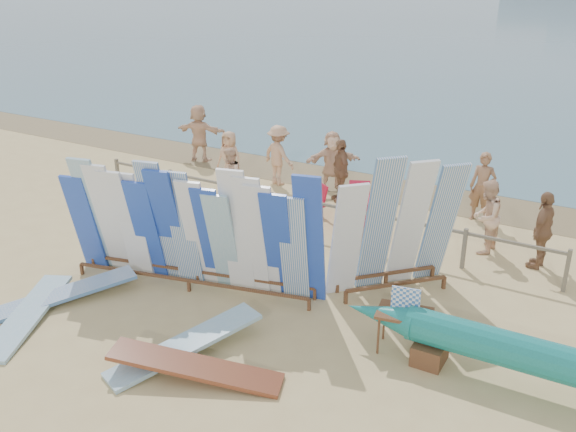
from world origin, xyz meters
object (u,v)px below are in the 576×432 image
Objects in this scene: beachgoer_2 at (230,177)px; beachgoer_5 at (332,161)px; flat_board_b at (186,354)px; stroller at (358,214)px; beachgoer_0 at (230,158)px; side_surfboard_rack at (396,230)px; flat_board_a at (28,320)px; beach_chair_right at (351,214)px; flat_board_e at (65,301)px; outrigger_canoe at (549,363)px; flat_board_c at (196,378)px; beach_chair_left at (314,207)px; beachgoer_11 at (199,133)px; beachgoer_8 at (486,217)px; beachgoer_4 at (340,170)px; beachgoer_10 at (543,230)px; main_surfboard_rack at (191,232)px; vendor_table at (403,330)px; beachgoer_7 at (482,187)px; beachgoer_3 at (279,155)px.

beachgoer_5 is at bearing 122.14° from beachgoer_2.
stroller is (0.28, 6.09, 0.48)m from flat_board_b.
stroller is 4.94m from beachgoer_0.
beachgoer_5 is (-1.98, 2.50, 0.38)m from stroller.
side_surfboard_rack is 6.94m from flat_board_a.
beach_chair_right is at bearing -14.35° from beachgoer_0.
flat_board_e is at bearing -161.96° from flat_board_b.
beachgoer_5 is (-6.93, 6.72, 0.28)m from outrigger_canoe.
outrigger_canoe is at bearing -84.13° from flat_board_c.
flat_board_a is 9.36m from beachgoer_5.
beach_chair_left is 0.44× the size of beachgoer_11.
side_surfboard_rack is 1.06× the size of flat_board_a.
flat_board_e is at bearing -19.79° from beachgoer_2.
beachgoer_4 is (-4.24, 1.37, 0.03)m from beachgoer_8.
beachgoer_10 reaches higher than beachgoer_8.
beachgoer_8 is (1.07, 2.75, -0.46)m from side_surfboard_rack.
main_surfboard_rack is at bearing -129.10° from beachgoer_5.
flat_board_c is (-1.53, -4.18, -1.29)m from side_surfboard_rack.
vendor_table is 0.69× the size of beachgoer_10.
main_surfboard_rack is 8.91m from beachgoer_11.
beachgoer_11 reaches higher than beachgoer_2.
main_surfboard_rack is at bearing 73.93° from flat_board_e.
flat_board_e is at bearing -59.75° from beachgoer_4.
flat_board_e is at bearing -141.44° from beachgoer_5.
beachgoer_7 is at bearing -158.33° from beachgoer_8.
flat_board_c is 11.95m from beachgoer_11.
outrigger_canoe is at bearing -78.29° from side_surfboard_rack.
beach_chair_right is (2.99, 6.36, 0.23)m from flat_board_e.
beachgoer_2 is at bearing -56.44° from beachgoer_0.
main_surfboard_rack reaches higher than beach_chair_right.
stroller is 0.74× the size of beachgoer_0.
beach_chair_right is 0.44× the size of beachgoer_7.
beachgoer_8 is at bearing -15.26° from stroller.
side_surfboard_rack is 3.47m from beachgoer_10.
beachgoer_3 reaches higher than flat_board_e.
beachgoer_10 is at bearing -177.42° from beachgoer_3.
beachgoer_11 is at bearing 178.25° from beachgoer_7.
main_surfboard_rack reaches higher than beachgoer_5.
outrigger_canoe is at bearing -66.11° from beachgoer_7.
vendor_table reaches higher than flat_board_e.
beach_chair_right is (-0.12, 6.54, 0.23)m from flat_board_b.
main_surfboard_rack is 1.96× the size of flat_board_b.
beachgoer_11 is (-5.09, 0.38, 0.08)m from beachgoer_5.
beachgoer_10 reaches higher than flat_board_b.
vendor_table is 5.57m from beach_chair_right.
beachgoer_8 is (0.15, 4.60, 0.45)m from vendor_table.
side_surfboard_rack reaches higher than beachgoer_8.
beachgoer_11 is 9.40m from beachgoer_7.
flat_board_a is (-1.77, -2.53, -1.18)m from main_surfboard_rack.
beach_chair_right is at bearing 137.81° from outrigger_canoe.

